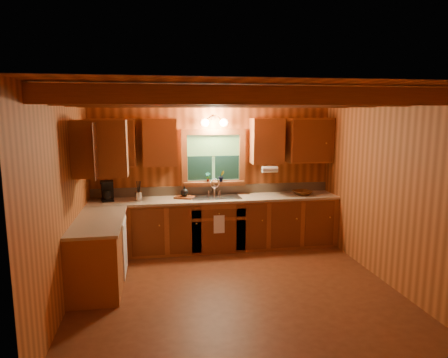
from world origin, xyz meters
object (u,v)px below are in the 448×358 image
Objects in this scene: coffee_maker at (107,191)px; wicker_basket at (302,193)px; cutting_board at (185,197)px; sink at (216,200)px.

coffee_maker is 3.32m from wicker_basket.
cutting_board is 0.94× the size of wicker_basket.
sink reaches higher than cutting_board.
wicker_basket reaches higher than cutting_board.
sink is 0.54m from cutting_board.
coffee_maker reaches higher than wicker_basket.
cutting_board is at bearing 176.77° from wicker_basket.
cutting_board is (1.26, -0.03, -0.15)m from coffee_maker.
wicker_basket is (2.05, -0.12, 0.03)m from cutting_board.
sink is 2.65× the size of cutting_board.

